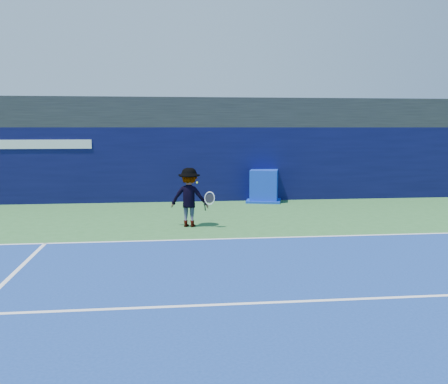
# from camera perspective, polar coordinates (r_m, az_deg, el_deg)

# --- Properties ---
(ground) EXTENTS (80.00, 80.00, 0.00)m
(ground) POSITION_cam_1_polar(r_m,az_deg,el_deg) (10.69, 3.63, -8.90)
(ground) COLOR #2F6A31
(ground) RESTS_ON ground
(baseline) EXTENTS (24.00, 0.10, 0.01)m
(baseline) POSITION_cam_1_polar(r_m,az_deg,el_deg) (13.55, 1.38, -5.34)
(baseline) COLOR white
(baseline) RESTS_ON ground
(service_line) EXTENTS (24.00, 0.10, 0.01)m
(service_line) POSITION_cam_1_polar(r_m,az_deg,el_deg) (8.82, 5.99, -12.44)
(service_line) COLOR white
(service_line) RESTS_ON ground
(stadium_band) EXTENTS (36.00, 3.00, 1.20)m
(stadium_band) POSITION_cam_1_polar(r_m,az_deg,el_deg) (21.68, -1.75, 8.98)
(stadium_band) COLOR #222227
(stadium_band) RESTS_ON back_wall_assembly
(back_wall_assembly) EXTENTS (36.00, 1.03, 3.00)m
(back_wall_assembly) POSITION_cam_1_polar(r_m,az_deg,el_deg) (20.73, -1.50, 3.24)
(back_wall_assembly) COLOR #0A0B37
(back_wall_assembly) RESTS_ON ground
(equipment_cart) EXTENTS (1.66, 1.66, 1.30)m
(equipment_cart) POSITION_cam_1_polar(r_m,az_deg,el_deg) (20.32, 4.58, 0.57)
(equipment_cart) COLOR #0D2DBB
(equipment_cart) RESTS_ON ground
(tennis_player) EXTENTS (1.40, 0.95, 1.79)m
(tennis_player) POSITION_cam_1_polar(r_m,az_deg,el_deg) (15.13, -3.97, -0.61)
(tennis_player) COLOR silver
(tennis_player) RESTS_ON ground
(tennis_ball) EXTENTS (0.06, 0.06, 0.06)m
(tennis_ball) POSITION_cam_1_polar(r_m,az_deg,el_deg) (15.86, -3.10, 1.08)
(tennis_ball) COLOR #D6FB1B
(tennis_ball) RESTS_ON ground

